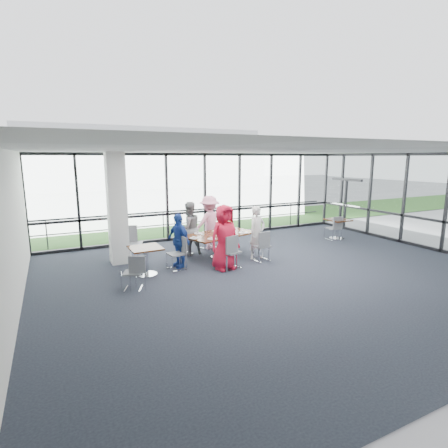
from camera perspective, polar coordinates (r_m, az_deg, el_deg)
name	(u,v)px	position (r m, az deg, el deg)	size (l,w,h in m)	color
floor	(281,275)	(9.44, 9.23, -8.19)	(12.00, 10.00, 0.02)	#1E212D
ceiling	(285,151)	(8.93, 9.86, 11.69)	(12.00, 10.00, 0.04)	silver
wall_left	(9,239)	(7.39, -31.62, -2.04)	(0.10, 10.00, 3.20)	silver
curtain_wall_back	(205,196)	(13.38, -3.13, 4.62)	(12.00, 0.10, 3.20)	white
curtain_wall_right	(431,202)	(13.45, 30.76, 3.15)	(0.10, 10.00, 3.20)	white
exit_door	(345,205)	(15.84, 19.19, 3.00)	(0.12, 1.60, 2.10)	black
structural_column	(117,209)	(10.45, -17.05, 2.42)	(0.50, 0.50, 3.20)	white
apron	(167,218)	(18.26, -9.32, 1.02)	(80.00, 70.00, 0.02)	slate
grass_strip	(180,224)	(16.38, -7.24, 0.07)	(80.00, 5.00, 0.01)	#265218
hangar_main	(141,158)	(40.29, -13.39, 10.47)	(24.00, 10.00, 6.00)	silver
guard_rail	(199,222)	(14.08, -4.06, 0.40)	(0.06, 0.06, 12.00)	#2D2D33
main_table	(220,237)	(10.69, -0.72, -2.14)	(2.39, 1.73, 0.75)	#36190C
side_table_left	(146,252)	(9.32, -12.69, -4.48)	(0.83, 0.83, 0.75)	#36190C
side_table_right	(338,223)	(13.84, 18.08, 0.20)	(0.79, 0.79, 0.75)	#36190C
diner_near_left	(224,237)	(9.51, 0.07, -2.18)	(0.88, 0.57, 1.80)	red
diner_near_right	(257,233)	(10.57, 5.43, -1.42)	(0.59, 0.43, 1.62)	silver
diner_far_left	(189,229)	(11.00, -5.76, -0.75)	(0.82, 0.51, 1.69)	gray
diner_far_right	(210,223)	(11.65, -2.37, 0.22)	(1.16, 0.60, 1.80)	pink
diner_end	(179,240)	(9.84, -7.44, -2.68)	(0.89, 0.49, 1.52)	#2043A2
chair_main_nl	(231,252)	(9.65, 1.09, -4.60)	(0.46, 0.46, 0.95)	slate
chair_main_nr	(261,246)	(10.45, 6.12, -3.62)	(0.43, 0.43, 0.89)	slate
chair_main_fl	(184,241)	(11.17, -6.50, -2.79)	(0.42, 0.42, 0.85)	slate
chair_main_fr	(209,235)	(11.83, -2.50, -1.78)	(0.45, 0.45, 0.93)	slate
chair_main_end	(176,254)	(9.68, -7.79, -4.85)	(0.43, 0.43, 0.88)	slate
chair_spare_la	(133,273)	(8.46, -14.70, -7.68)	(0.40, 0.40, 0.81)	slate
chair_spare_lb	(134,244)	(10.78, -14.51, -3.16)	(0.49, 0.49, 1.01)	slate
chair_spare_r	(333,228)	(13.65, 17.39, -0.67)	(0.43, 0.43, 0.88)	slate
plate_nl	(212,239)	(9.97, -2.02, -2.43)	(0.25, 0.25, 0.01)	white
plate_nr	(243,233)	(10.80, 3.15, -1.40)	(0.28, 0.28, 0.01)	white
plate_fl	(198,233)	(10.69, -4.21, -1.54)	(0.26, 0.26, 0.01)	white
plate_fr	(225,229)	(11.33, 0.23, -0.80)	(0.28, 0.28, 0.01)	white
plate_end	(194,238)	(10.09, -4.90, -2.30)	(0.26, 0.26, 0.01)	white
tumbler_a	(221,234)	(10.27, -0.50, -1.65)	(0.07, 0.07, 0.15)	white
tumbler_b	(234,231)	(10.75, 1.60, -1.09)	(0.07, 0.07, 0.15)	white
tumbler_c	(215,229)	(10.97, -1.41, -0.90)	(0.06, 0.06, 0.13)	white
tumbler_d	(203,236)	(10.03, -3.51, -2.03)	(0.06, 0.06, 0.13)	white
menu_a	(227,237)	(10.21, 0.53, -2.13)	(0.29, 0.20, 0.00)	silver
menu_b	(248,231)	(11.02, 3.89, -1.19)	(0.29, 0.20, 0.00)	silver
menu_c	(216,231)	(11.09, -1.25, -1.10)	(0.28, 0.20, 0.00)	silver
condiment_caddy	(219,233)	(10.70, -0.83, -1.43)	(0.10, 0.07, 0.04)	black
ketchup_bottle	(220,231)	(10.65, -0.71, -1.11)	(0.06, 0.06, 0.18)	#B82E1F
green_bottle	(220,229)	(10.81, -0.69, -0.87)	(0.05, 0.05, 0.20)	#1F773D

